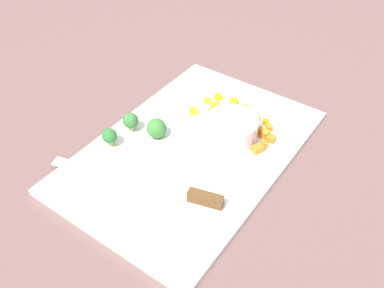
# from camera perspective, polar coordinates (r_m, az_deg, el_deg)

# --- Properties ---
(ground_plane) EXTENTS (4.00, 4.00, 0.00)m
(ground_plane) POSITION_cam_1_polar(r_m,az_deg,el_deg) (0.82, 0.00, -1.14)
(ground_plane) COLOR brown
(cutting_board) EXTENTS (0.51, 0.34, 0.01)m
(cutting_board) POSITION_cam_1_polar(r_m,az_deg,el_deg) (0.81, 0.00, -0.83)
(cutting_board) COLOR white
(cutting_board) RESTS_ON ground_plane
(prep_bowl) EXTENTS (0.10, 0.10, 0.05)m
(prep_bowl) POSITION_cam_1_polar(r_m,az_deg,el_deg) (0.82, 5.37, 2.06)
(prep_bowl) COLOR #B8B3BB
(prep_bowl) RESTS_ON cutting_board
(chef_knife) EXTENTS (0.11, 0.32, 0.02)m
(chef_knife) POSITION_cam_1_polar(r_m,az_deg,el_deg) (0.73, -3.53, -6.13)
(chef_knife) COLOR silver
(chef_knife) RESTS_ON cutting_board
(carrot_dice_0) EXTENTS (0.02, 0.02, 0.02)m
(carrot_dice_0) POSITION_cam_1_polar(r_m,az_deg,el_deg) (0.84, 9.83, 1.33)
(carrot_dice_0) COLOR orange
(carrot_dice_0) RESTS_ON cutting_board
(carrot_dice_1) EXTENTS (0.01, 0.02, 0.01)m
(carrot_dice_1) POSITION_cam_1_polar(r_m,az_deg,el_deg) (0.87, 9.96, 2.92)
(carrot_dice_1) COLOR orange
(carrot_dice_1) RESTS_ON cutting_board
(carrot_dice_2) EXTENTS (0.01, 0.01, 0.01)m
(carrot_dice_2) POSITION_cam_1_polar(r_m,az_deg,el_deg) (0.87, 8.19, 2.95)
(carrot_dice_2) COLOR orange
(carrot_dice_2) RESTS_ON cutting_board
(carrot_dice_3) EXTENTS (0.02, 0.02, 0.01)m
(carrot_dice_3) POSITION_cam_1_polar(r_m,az_deg,el_deg) (0.82, 9.72, -0.07)
(carrot_dice_3) COLOR orange
(carrot_dice_3) RESTS_ON cutting_board
(carrot_dice_4) EXTENTS (0.02, 0.02, 0.01)m
(carrot_dice_4) POSITION_cam_1_polar(r_m,az_deg,el_deg) (0.86, 10.40, 2.23)
(carrot_dice_4) COLOR orange
(carrot_dice_4) RESTS_ON cutting_board
(carrot_dice_5) EXTENTS (0.03, 0.02, 0.01)m
(carrot_dice_5) POSITION_cam_1_polar(r_m,az_deg,el_deg) (0.81, 8.87, -0.64)
(carrot_dice_5) COLOR orange
(carrot_dice_5) RESTS_ON cutting_board
(carrot_dice_6) EXTENTS (0.02, 0.02, 0.01)m
(carrot_dice_6) POSITION_cam_1_polar(r_m,az_deg,el_deg) (0.88, 8.80, 3.39)
(carrot_dice_6) COLOR orange
(carrot_dice_6) RESTS_ON cutting_board
(carrot_dice_7) EXTENTS (0.02, 0.02, 0.01)m
(carrot_dice_7) POSITION_cam_1_polar(r_m,az_deg,el_deg) (0.83, 10.61, 0.73)
(carrot_dice_7) COLOR orange
(carrot_dice_7) RESTS_ON cutting_board
(carrot_dice_8) EXTENTS (0.01, 0.01, 0.01)m
(carrot_dice_8) POSITION_cam_1_polar(r_m,az_deg,el_deg) (0.88, 7.64, 3.46)
(carrot_dice_8) COLOR orange
(carrot_dice_8) RESTS_ON cutting_board
(carrot_dice_9) EXTENTS (0.02, 0.02, 0.01)m
(carrot_dice_9) POSITION_cam_1_polar(r_m,az_deg,el_deg) (0.85, 9.24, 1.84)
(carrot_dice_9) COLOR orange
(carrot_dice_9) RESTS_ON cutting_board
(pepper_dice_0) EXTENTS (0.02, 0.02, 0.01)m
(pepper_dice_0) POSITION_cam_1_polar(r_m,az_deg,el_deg) (0.92, 5.69, 5.67)
(pepper_dice_0) COLOR yellow
(pepper_dice_0) RESTS_ON cutting_board
(pepper_dice_1) EXTENTS (0.02, 0.02, 0.01)m
(pepper_dice_1) POSITION_cam_1_polar(r_m,az_deg,el_deg) (0.92, 2.09, 5.88)
(pepper_dice_1) COLOR yellow
(pepper_dice_1) RESTS_ON cutting_board
(pepper_dice_2) EXTENTS (0.02, 0.02, 0.01)m
(pepper_dice_2) POSITION_cam_1_polar(r_m,az_deg,el_deg) (0.89, 4.87, 4.65)
(pepper_dice_2) COLOR yellow
(pepper_dice_2) RESTS_ON cutting_board
(pepper_dice_3) EXTENTS (0.02, 0.01, 0.02)m
(pepper_dice_3) POSITION_cam_1_polar(r_m,az_deg,el_deg) (0.88, 2.56, 4.25)
(pepper_dice_3) COLOR yellow
(pepper_dice_3) RESTS_ON cutting_board
(pepper_dice_4) EXTENTS (0.02, 0.02, 0.01)m
(pepper_dice_4) POSITION_cam_1_polar(r_m,az_deg,el_deg) (0.88, 6.99, 3.89)
(pepper_dice_4) COLOR yellow
(pepper_dice_4) RESTS_ON cutting_board
(pepper_dice_5) EXTENTS (0.02, 0.02, 0.02)m
(pepper_dice_5) POSITION_cam_1_polar(r_m,az_deg,el_deg) (0.90, 3.14, 5.04)
(pepper_dice_5) COLOR yellow
(pepper_dice_5) RESTS_ON cutting_board
(pepper_dice_6) EXTENTS (0.02, 0.02, 0.01)m
(pepper_dice_6) POSITION_cam_1_polar(r_m,az_deg,el_deg) (0.89, 0.18, 4.50)
(pepper_dice_6) COLOR yellow
(pepper_dice_6) RESTS_ON cutting_board
(pepper_dice_7) EXTENTS (0.02, 0.02, 0.02)m
(pepper_dice_7) POSITION_cam_1_polar(r_m,az_deg,el_deg) (0.90, 7.17, 4.65)
(pepper_dice_7) COLOR yellow
(pepper_dice_7) RESTS_ON cutting_board
(pepper_dice_8) EXTENTS (0.02, 0.02, 0.01)m
(pepper_dice_8) POSITION_cam_1_polar(r_m,az_deg,el_deg) (0.93, 3.58, 6.34)
(pepper_dice_8) COLOR yellow
(pepper_dice_8) RESTS_ON cutting_board
(broccoli_floret_0) EXTENTS (0.03, 0.03, 0.04)m
(broccoli_floret_0) POSITION_cam_1_polar(r_m,az_deg,el_deg) (0.84, -8.31, 3.12)
(broccoli_floret_0) COLOR #94B95D
(broccoli_floret_0) RESTS_ON cutting_board
(broccoli_floret_1) EXTENTS (0.03, 0.03, 0.04)m
(broccoli_floret_1) POSITION_cam_1_polar(r_m,az_deg,el_deg) (0.82, -11.09, 1.04)
(broccoli_floret_1) COLOR #7FAB6A
(broccoli_floret_1) RESTS_ON cutting_board
(broccoli_floret_2) EXTENTS (0.04, 0.04, 0.04)m
(broccoli_floret_2) POSITION_cam_1_polar(r_m,az_deg,el_deg) (0.83, -4.83, 2.13)
(broccoli_floret_2) COLOR #88B058
(broccoli_floret_2) RESTS_ON cutting_board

